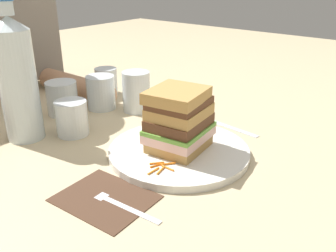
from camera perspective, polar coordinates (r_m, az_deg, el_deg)
The scene contains 26 objects.
ground_plane at distance 0.73m, azimuth 1.33°, elevation -4.69°, with size 3.00×3.00×0.00m, color #C6B289.
main_plate at distance 0.73m, azimuth 1.83°, elevation -4.01°, with size 0.28×0.28×0.01m, color white.
sandwich at distance 0.70m, azimuth 1.87°, elevation 0.88°, with size 0.13×0.12×0.12m.
carrot_shred_0 at distance 0.67m, azimuth -1.75°, elevation -5.76°, with size 0.00×0.00×0.03m, color orange.
carrot_shred_1 at distance 0.65m, azimuth -0.04°, elevation -6.54°, with size 0.00×0.00×0.03m, color orange.
carrot_shred_2 at distance 0.67m, azimuth 0.02°, elevation -5.89°, with size 0.00×0.00×0.03m, color orange.
carrot_shred_3 at distance 0.66m, azimuth -1.89°, elevation -6.15°, with size 0.00×0.00×0.02m, color orange.
carrot_shred_4 at distance 0.65m, azimuth -1.17°, elevation -6.93°, with size 0.00×0.00×0.03m, color orange.
carrot_shred_5 at distance 0.65m, azimuth -2.28°, elevation -6.98°, with size 0.00×0.00×0.03m, color orange.
carrot_shred_6 at distance 0.79m, azimuth 5.73°, elevation -1.23°, with size 0.00×0.00×0.03m, color orange.
carrot_shred_7 at distance 0.80m, azimuth 5.04°, elevation -0.93°, with size 0.00×0.00×0.02m, color orange.
carrot_shred_8 at distance 0.79m, azimuth 4.45°, elevation -1.19°, with size 0.00×0.00×0.03m, color orange.
carrot_shred_9 at distance 0.80m, azimuth 3.89°, elevation -0.90°, with size 0.00×0.00×0.03m, color orange.
carrot_shred_10 at distance 0.78m, azimuth 5.04°, elevation -1.24°, with size 0.00×0.00×0.02m, color orange.
carrot_shred_11 at distance 0.80m, azimuth 5.20°, elevation -0.84°, with size 0.00×0.00×0.03m, color orange.
carrot_shred_12 at distance 0.79m, azimuth 5.47°, elevation -1.12°, with size 0.00×0.00×0.02m, color orange.
carrot_shred_13 at distance 0.77m, azimuth 4.68°, elevation -1.79°, with size 0.00×0.00×0.03m, color orange.
napkin_dark at distance 0.61m, azimuth -9.71°, elevation -10.95°, with size 0.12×0.15×0.00m, color #4C3323.
fork at distance 0.60m, azimuth -8.16°, elevation -11.45°, with size 0.03×0.17×0.00m.
knife at distance 0.88m, azimuth 8.59°, elevation 0.20°, with size 0.04×0.20×0.00m.
juice_glass at distance 0.94m, azimuth -4.93°, elevation 5.10°, with size 0.07×0.07×0.10m.
water_bottle at distance 0.82m, azimuth -22.34°, elevation 6.79°, with size 0.08×0.08×0.30m.
empty_tumbler_0 at distance 1.08m, azimuth -9.55°, elevation 6.79°, with size 0.06×0.06×0.08m, color silver.
empty_tumbler_1 at distance 0.96m, azimuth -15.91°, elevation 4.25°, with size 0.08×0.08×0.08m, color silver.
empty_tumbler_2 at distance 0.83m, azimuth -14.69°, elevation 1.21°, with size 0.07×0.07×0.08m, color silver.
empty_tumbler_3 at distance 0.97m, azimuth -10.37°, elevation 5.16°, with size 0.07×0.07×0.09m, color silver.
Camera 1 is at (-0.51, -0.39, 0.34)m, focal length 39.28 mm.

